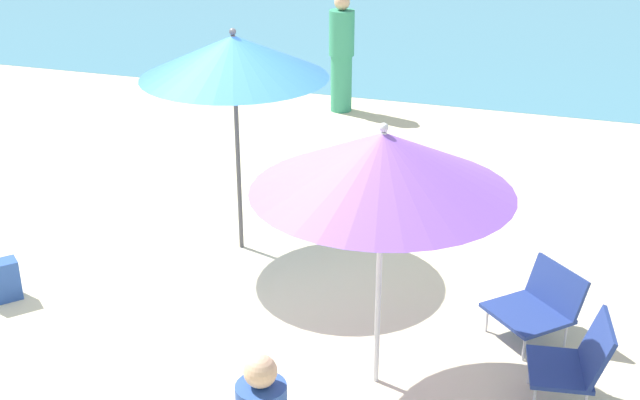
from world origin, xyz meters
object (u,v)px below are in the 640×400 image
(beach_chair_a, at_px, (577,360))
(beach_chair_c, at_px, (363,186))
(umbrella_blue, at_px, (234,57))
(umbrella_purple, at_px, (383,163))
(beach_chair_b, at_px, (539,303))
(person_a, at_px, (342,54))
(beach_bag, at_px, (1,281))

(beach_chair_a, bearing_deg, beach_chair_c, -58.46)
(umbrella_blue, bearing_deg, umbrella_purple, -43.64)
(beach_chair_b, bearing_deg, umbrella_purple, -2.71)
(umbrella_purple, relative_size, beach_chair_a, 2.90)
(umbrella_blue, bearing_deg, beach_chair_c, 51.94)
(beach_chair_a, distance_m, person_a, 6.63)
(beach_chair_c, xyz_separation_m, beach_bag, (-2.36, -2.58, -0.11))
(beach_chair_b, bearing_deg, beach_chair_c, -88.97)
(beach_bag, bearing_deg, beach_chair_b, 10.71)
(beach_chair_c, bearing_deg, beach_chair_a, 59.60)
(umbrella_purple, height_order, beach_chair_a, umbrella_purple)
(umbrella_purple, distance_m, beach_bag, 3.52)
(umbrella_purple, distance_m, beach_chair_b, 1.94)
(beach_chair_b, distance_m, beach_chair_c, 2.57)
(umbrella_blue, relative_size, person_a, 1.29)
(umbrella_blue, xyz_separation_m, beach_bag, (-1.50, -1.48, -1.62))
(beach_chair_a, distance_m, beach_chair_b, 0.85)
(beach_chair_a, bearing_deg, umbrella_purple, -2.22)
(beach_chair_a, relative_size, beach_chair_c, 0.89)
(beach_chair_c, distance_m, person_a, 3.40)
(beach_chair_c, relative_size, person_a, 0.46)
(person_a, bearing_deg, umbrella_blue, 177.71)
(beach_chair_c, bearing_deg, person_a, -140.10)
(umbrella_purple, relative_size, beach_chair_b, 2.42)
(beach_bag, bearing_deg, umbrella_blue, 44.73)
(umbrella_blue, xyz_separation_m, beach_chair_a, (3.01, -1.47, -1.44))
(umbrella_blue, xyz_separation_m, beach_chair_b, (2.72, -0.69, -1.51))
(beach_chair_b, relative_size, beach_chair_c, 1.07)
(umbrella_purple, xyz_separation_m, person_a, (-2.00, 5.87, -0.85))
(umbrella_purple, height_order, beach_chair_b, umbrella_purple)
(umbrella_blue, relative_size, beach_chair_b, 2.59)
(beach_chair_b, bearing_deg, person_a, -103.67)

